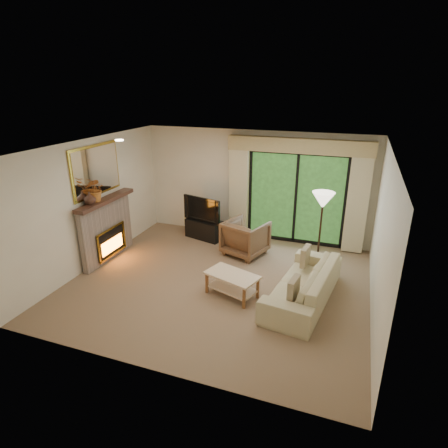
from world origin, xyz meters
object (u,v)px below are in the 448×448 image
(media_console, at_px, (205,229))
(armchair, at_px, (245,238))
(sofa, at_px, (303,283))
(coffee_table, at_px, (232,285))

(media_console, xyz_separation_m, armchair, (1.21, -0.55, 0.16))
(armchair, bearing_deg, sofa, 153.98)
(media_console, distance_m, coffee_table, 2.73)
(sofa, xyz_separation_m, coffee_table, (-1.22, -0.29, -0.11))
(media_console, relative_size, coffee_table, 0.99)
(armchair, distance_m, coffee_table, 1.78)
(sofa, bearing_deg, media_console, -118.60)
(armchair, xyz_separation_m, sofa, (1.50, -1.46, -0.07))
(media_console, relative_size, armchair, 1.08)
(media_console, height_order, coffee_table, media_console)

